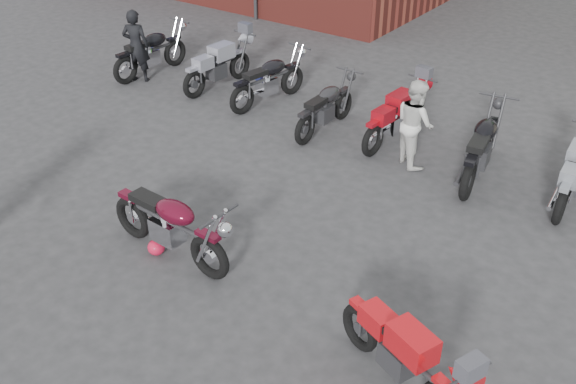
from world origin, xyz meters
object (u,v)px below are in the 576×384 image
Objects in this scene: row_bike_3 at (326,104)px; row_bike_5 at (482,144)px; row_bike_1 at (218,63)px; person_dark at (136,46)px; helmet at (156,247)px; row_bike_4 at (396,114)px; person_light at (415,123)px; row_bike_6 at (575,170)px; sportbike at (403,351)px; row_bike_0 at (151,49)px; vintage_motorcycle at (170,221)px; row_bike_2 at (269,77)px.

row_bike_5 is at bearing -89.94° from row_bike_3.
row_bike_1 is 3.09m from row_bike_3.
person_dark is at bearing 92.99° from row_bike_3.
helmet is 5.17m from row_bike_4.
row_bike_5 is at bearing -96.06° from row_bike_4.
person_light is 0.80× the size of row_bike_6.
row_bike_0 is (-8.92, 4.97, 0.05)m from sportbike.
person_light is (-2.18, 4.63, 0.23)m from sportbike.
row_bike_0 reaches higher than row_bike_4.
row_bike_3 is (-0.47, 4.59, -0.07)m from vintage_motorcycle.
person_dark is (-5.02, 4.37, 0.69)m from helmet.
row_bike_5 is at bearing -131.95° from person_light.
row_bike_3 reaches higher than helmet.
row_bike_2 is (-3.56, 0.59, -0.19)m from person_light.
sportbike is at bearing -1.84° from vintage_motorcycle.
person_light reaches higher than row_bike_1.
row_bike_4 is at bearing -88.17° from row_bike_1.
person_dark is 6.13m from row_bike_4.
person_light is (1.45, 4.40, 0.16)m from vintage_motorcycle.
person_light reaches higher than row_bike_4.
helmet is at bearing 112.26° from person_dark.
helmet is 4.84m from person_light.
row_bike_2 is at bearing 159.43° from sportbike.
helmet is 4.70m from row_bike_3.
row_bike_6 is (6.15, -0.26, -0.02)m from row_bike_2.
helmet is 5.43m from row_bike_2.
row_bike_2 is at bearing 26.99° from person_light.
row_bike_2 is (3.18, 0.25, -0.01)m from row_bike_0.
person_light is at bearing 92.91° from row_bike_5.
sportbike is 9.97m from person_dark.
row_bike_0 is 6.12m from row_bike_4.
row_bike_6 is (9.30, 0.44, -0.25)m from person_dark.
helmet is at bearing -144.54° from row_bike_1.
row_bike_1 is (-7.15, 5.25, 0.03)m from sportbike.
vintage_motorcycle is 5.42m from row_bike_2.
row_bike_2 is (-5.74, 5.22, 0.04)m from sportbike.
person_light is at bearing -90.57° from row_bike_2.
vintage_motorcycle is 1.13× the size of sportbike.
person_light is 2.61m from row_bike_6.
row_bike_4 is (6.12, 0.21, -0.03)m from row_bike_0.
row_bike_0 is 0.95× the size of row_bike_5.
row_bike_0 is 3.19m from row_bike_2.
row_bike_3 is at bearing 152.01° from sportbike.
row_bike_0 is (-5.30, 4.73, -0.02)m from vintage_motorcycle.
row_bike_3 is at bearing 97.66° from vintage_motorcycle.
sportbike reaches higher than helmet.
person_dark is at bearing 100.58° from row_bike_4.
row_bike_0 is at bearing 103.33° from row_bike_2.
person_dark is 9.31m from row_bike_6.
row_bike_2 is 1.07× the size of row_bike_3.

